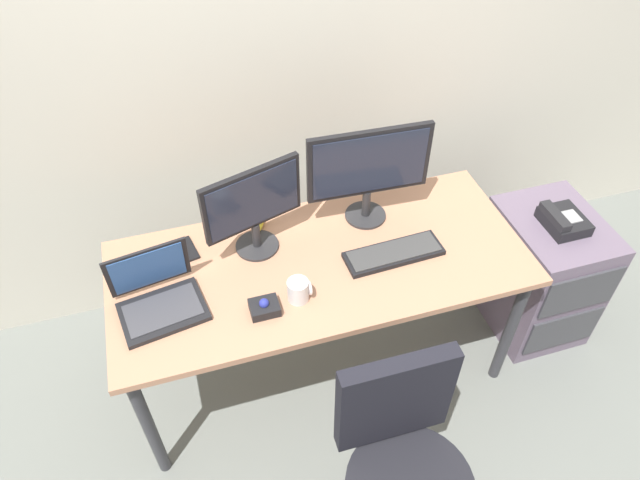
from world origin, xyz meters
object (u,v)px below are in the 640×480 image
(desk_phone, at_px, (563,220))
(coffee_mug, at_px, (299,290))
(trackball_mouse, at_px, (264,307))
(office_chair, at_px, (401,478))
(monitor_side, at_px, (253,206))
(banana, at_px, (260,217))
(cell_phone, at_px, (187,249))
(file_cabinet, at_px, (540,273))
(monitor_main, at_px, (369,169))
(laptop, at_px, (158,296))
(keyboard, at_px, (394,253))

(desk_phone, relative_size, coffee_mug, 2.15)
(trackball_mouse, bearing_deg, coffee_mug, 9.24)
(office_chair, bearing_deg, monitor_side, 106.14)
(desk_phone, bearing_deg, monitor_side, 171.30)
(coffee_mug, bearing_deg, banana, 95.70)
(desk_phone, height_order, cell_phone, desk_phone)
(file_cabinet, height_order, cell_phone, cell_phone)
(monitor_main, xyz_separation_m, laptop, (-0.92, -0.24, -0.21))
(monitor_side, relative_size, cell_phone, 2.90)
(banana, bearing_deg, monitor_main, -13.53)
(trackball_mouse, height_order, coffee_mug, coffee_mug)
(trackball_mouse, distance_m, banana, 0.51)
(keyboard, xyz_separation_m, coffee_mug, (-0.43, -0.11, 0.03))
(banana, bearing_deg, trackball_mouse, -100.58)
(keyboard, height_order, cell_phone, keyboard)
(desk_phone, relative_size, trackball_mouse, 1.82)
(monitor_main, distance_m, trackball_mouse, 0.71)
(office_chair, bearing_deg, laptop, 132.34)
(desk_phone, bearing_deg, cell_phone, 170.52)
(desk_phone, relative_size, monitor_side, 0.49)
(file_cabinet, distance_m, monitor_main, 1.11)
(file_cabinet, relative_size, cell_phone, 4.72)
(monitor_main, bearing_deg, laptop, -165.16)
(monitor_main, bearing_deg, keyboard, -83.88)
(banana, bearing_deg, coffee_mug, -84.30)
(file_cabinet, height_order, desk_phone, desk_phone)
(monitor_main, xyz_separation_m, coffee_mug, (-0.41, -0.37, -0.22))
(keyboard, bearing_deg, trackball_mouse, -167.34)
(desk_phone, bearing_deg, file_cabinet, 63.22)
(office_chair, xyz_separation_m, cell_phone, (-0.57, 1.03, 0.31))
(office_chair, relative_size, cell_phone, 6.64)
(coffee_mug, distance_m, banana, 0.48)
(office_chair, bearing_deg, trackball_mouse, 117.68)
(laptop, bearing_deg, monitor_side, 25.01)
(cell_phone, bearing_deg, office_chair, -72.64)
(monitor_main, bearing_deg, trackball_mouse, -144.58)
(desk_phone, bearing_deg, monitor_main, 163.37)
(monitor_side, bearing_deg, keyboard, -22.01)
(coffee_mug, bearing_deg, office_chair, -73.86)
(monitor_main, relative_size, banana, 2.75)
(monitor_side, bearing_deg, desk_phone, -8.70)
(banana, bearing_deg, keyboard, -37.47)
(file_cabinet, distance_m, desk_phone, 0.37)
(keyboard, bearing_deg, monitor_side, 157.99)
(desk_phone, bearing_deg, trackball_mouse, -174.44)
(keyboard, distance_m, cell_phone, 0.86)
(coffee_mug, bearing_deg, trackball_mouse, -170.76)
(desk_phone, xyz_separation_m, coffee_mug, (-1.25, -0.11, 0.07))
(laptop, bearing_deg, coffee_mug, -13.35)
(cell_phone, bearing_deg, desk_phone, -20.85)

